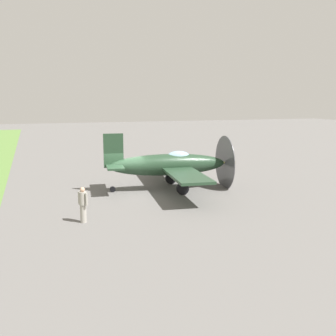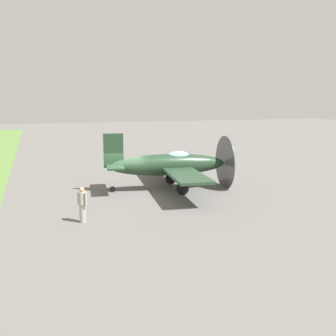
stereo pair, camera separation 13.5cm
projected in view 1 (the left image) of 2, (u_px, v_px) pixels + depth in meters
name	position (u px, v px, depth m)	size (l,w,h in m)	color
ground_plane	(125.00, 193.00, 24.82)	(160.00, 160.00, 0.00)	#605E5B
airplane_lead	(171.00, 165.00, 25.69)	(11.05, 8.77, 3.92)	#233D28
ground_crew_chief	(83.00, 204.00, 18.77)	(0.55, 0.39, 1.73)	#9E998E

